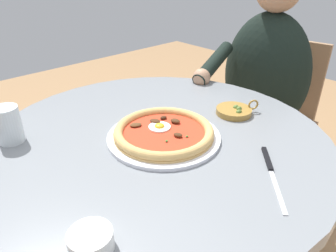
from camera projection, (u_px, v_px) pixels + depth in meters
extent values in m
cylinder|color=gray|center=(158.00, 141.00, 0.87)|extent=(0.94, 0.94, 0.04)
cylinder|color=slate|center=(159.00, 233.00, 1.05)|extent=(0.09, 0.09, 0.69)
cylinder|color=white|center=(165.00, 136.00, 0.85)|extent=(0.31, 0.31, 0.01)
cylinder|color=tan|center=(165.00, 133.00, 0.85)|extent=(0.27, 0.27, 0.01)
torus|color=tan|center=(165.00, 130.00, 0.84)|extent=(0.27, 0.27, 0.02)
cylinder|color=red|center=(165.00, 132.00, 0.84)|extent=(0.26, 0.26, 0.00)
cylinder|color=white|center=(160.00, 127.00, 0.86)|extent=(0.06, 0.06, 0.00)
ellipsoid|color=yellow|center=(160.00, 126.00, 0.86)|extent=(0.03, 0.03, 0.02)
ellipsoid|color=#4C2D19|center=(155.00, 121.00, 0.88)|extent=(0.03, 0.04, 0.01)
ellipsoid|color=#4C2D19|center=(175.00, 121.00, 0.88)|extent=(0.03, 0.03, 0.01)
ellipsoid|color=#4C2D19|center=(178.00, 135.00, 0.81)|extent=(0.02, 0.03, 0.01)
ellipsoid|color=brown|center=(136.00, 125.00, 0.87)|extent=(0.04, 0.03, 0.01)
ellipsoid|color=#3D2314|center=(163.00, 118.00, 0.90)|extent=(0.02, 0.02, 0.01)
ellipsoid|color=#2D6B28|center=(179.00, 152.00, 0.75)|extent=(0.01, 0.01, 0.00)
ellipsoid|color=#2D6B28|center=(167.00, 141.00, 0.79)|extent=(0.01, 0.01, 0.00)
ellipsoid|color=#2D6B28|center=(187.00, 136.00, 0.81)|extent=(0.01, 0.01, 0.00)
cylinder|color=silver|center=(8.00, 125.00, 0.81)|extent=(0.07, 0.07, 0.10)
cylinder|color=silver|center=(11.00, 135.00, 0.83)|extent=(0.06, 0.06, 0.04)
cube|color=silver|center=(278.00, 191.00, 0.66)|extent=(0.11, 0.10, 0.00)
cube|color=black|center=(267.00, 158.00, 0.76)|extent=(0.08, 0.07, 0.01)
cylinder|color=white|center=(91.00, 241.00, 0.52)|extent=(0.08, 0.08, 0.04)
cylinder|color=olive|center=(90.00, 237.00, 0.52)|extent=(0.06, 0.06, 0.01)
cylinder|color=olive|center=(234.00, 111.00, 0.98)|extent=(0.11, 0.11, 0.02)
torus|color=olive|center=(253.00, 105.00, 0.98)|extent=(0.03, 0.02, 0.03)
ellipsoid|color=#516B2D|center=(239.00, 109.00, 0.97)|extent=(0.02, 0.02, 0.02)
ellipsoid|color=#516B2D|center=(236.00, 107.00, 0.98)|extent=(0.02, 0.02, 0.02)
ellipsoid|color=#516B2D|center=(239.00, 112.00, 0.95)|extent=(0.02, 0.02, 0.02)
cube|color=#282833|center=(251.00, 167.00, 1.61)|extent=(0.33, 0.38, 0.45)
ellipsoid|color=black|center=(265.00, 75.00, 1.37)|extent=(0.27, 0.41, 0.54)
cylinder|color=black|center=(214.00, 63.00, 1.27)|extent=(0.27, 0.12, 0.13)
sphere|color=tan|center=(202.00, 78.00, 1.22)|extent=(0.07, 0.07, 0.07)
cube|color=#957050|center=(261.00, 126.00, 1.54)|extent=(0.48, 0.48, 0.02)
cube|color=#957050|center=(284.00, 77.00, 1.58)|extent=(0.08, 0.38, 0.38)
cylinder|color=#8E6B4C|center=(205.00, 167.00, 1.63)|extent=(0.02, 0.02, 0.43)
cylinder|color=#8E6B4C|center=(276.00, 198.00, 1.41)|extent=(0.02, 0.02, 0.43)
cylinder|color=#8E6B4C|center=(240.00, 138.00, 1.88)|extent=(0.02, 0.02, 0.43)
cylinder|color=#8E6B4C|center=(304.00, 161.00, 1.67)|extent=(0.02, 0.02, 0.43)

